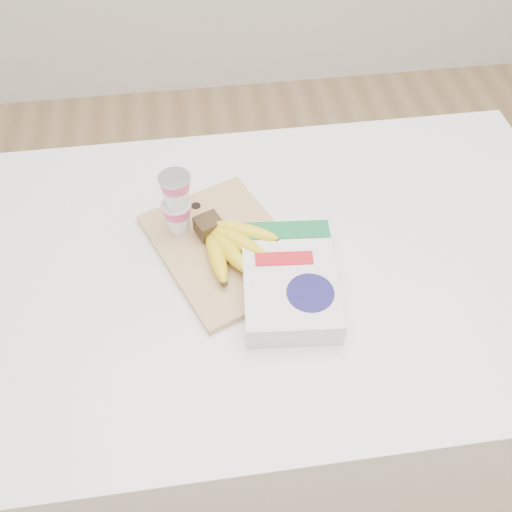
# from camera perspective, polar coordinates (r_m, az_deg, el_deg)

# --- Properties ---
(room) EXTENTS (4.00, 4.00, 4.00)m
(room) POSITION_cam_1_polar(r_m,az_deg,el_deg) (0.83, 4.64, 19.75)
(room) COLOR tan
(room) RESTS_ON ground
(table) EXTENTS (1.21, 0.81, 0.91)m
(table) POSITION_cam_1_polar(r_m,az_deg,el_deg) (1.49, 2.47, -11.55)
(table) COLOR white
(table) RESTS_ON ground
(cutting_board) EXTENTS (0.34, 0.39, 0.02)m
(cutting_board) POSITION_cam_1_polar(r_m,az_deg,el_deg) (1.12, -3.13, 0.85)
(cutting_board) COLOR tan
(cutting_board) RESTS_ON table
(bananas) EXTENTS (0.17, 0.17, 0.06)m
(bananas) POSITION_cam_1_polar(r_m,az_deg,el_deg) (1.08, -2.71, 1.33)
(bananas) COLOR #382816
(bananas) RESTS_ON cutting_board
(yogurt_stack) EXTENTS (0.06, 0.06, 0.14)m
(yogurt_stack) POSITION_cam_1_polar(r_m,az_deg,el_deg) (1.09, -7.93, 5.29)
(yogurt_stack) COLOR white
(yogurt_stack) RESTS_ON cutting_board
(cereal_box) EXTENTS (0.19, 0.26, 0.06)m
(cereal_box) POSITION_cam_1_polar(r_m,az_deg,el_deg) (1.04, 3.38, -2.46)
(cereal_box) COLOR white
(cereal_box) RESTS_ON table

